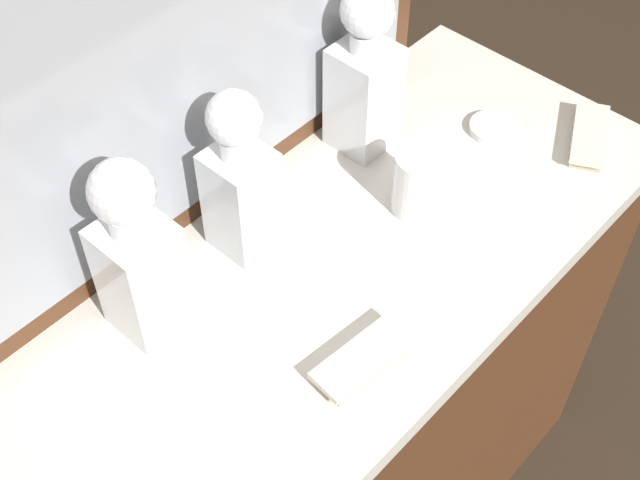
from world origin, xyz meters
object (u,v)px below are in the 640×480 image
object	(u,v)px
crystal_decanter_left	(364,84)
silver_brush_far_right	(589,137)
crystal_tumbler_center	(419,184)
crystal_decanter_center	(241,187)
silver_brush_center	(363,360)
crystal_decanter_rear	(139,264)
porcelain_dish	(492,128)

from	to	relation	value
crystal_decanter_left	silver_brush_far_right	world-z (taller)	crystal_decanter_left
crystal_tumbler_center	crystal_decanter_left	bearing A→B (deg)	70.68
crystal_decanter_left	silver_brush_far_right	bearing A→B (deg)	-48.56
crystal_decanter_left	crystal_decanter_center	bearing A→B (deg)	-176.97
crystal_decanter_left	silver_brush_center	xyz separation A→B (m)	(-0.31, -0.27, -0.10)
crystal_tumbler_center	silver_brush_center	world-z (taller)	crystal_tumbler_center
crystal_decanter_rear	crystal_tumbler_center	size ratio (longest dim) A/B	2.74
crystal_decanter_left	crystal_tumbler_center	world-z (taller)	crystal_decanter_left
crystal_decanter_rear	crystal_decanter_center	distance (m)	0.18
crystal_decanter_center	silver_brush_far_right	bearing A→B (deg)	-26.57
silver_brush_far_right	crystal_decanter_rear	bearing A→B (deg)	160.27
crystal_decanter_rear	crystal_decanter_center	size ratio (longest dim) A/B	1.06
silver_brush_center	silver_brush_far_right	size ratio (longest dim) A/B	0.96
crystal_decanter_rear	crystal_tumbler_center	xyz separation A→B (m)	(0.39, -0.13, -0.06)
crystal_decanter_left	crystal_decanter_center	size ratio (longest dim) A/B	1.06
crystal_decanter_left	crystal_decanter_center	world-z (taller)	crystal_decanter_left
crystal_decanter_rear	crystal_decanter_center	bearing A→B (deg)	2.23
silver_brush_far_right	porcelain_dish	distance (m)	0.15
crystal_decanter_center	silver_brush_center	distance (m)	0.28
crystal_decanter_center	crystal_tumbler_center	xyz separation A→B (m)	(0.21, -0.14, -0.06)
crystal_decanter_left	crystal_tumbler_center	size ratio (longest dim) A/B	2.75
crystal_decanter_rear	porcelain_dish	xyz separation A→B (m)	(0.60, -0.12, -0.10)
silver_brush_center	crystal_decanter_left	bearing A→B (deg)	40.86
silver_brush_center	crystal_tumbler_center	bearing A→B (deg)	24.62
crystal_decanter_left	crystal_decanter_rear	xyz separation A→B (m)	(-0.44, -0.02, -0.00)
porcelain_dish	silver_brush_center	bearing A→B (deg)	-163.99
porcelain_dish	crystal_decanter_left	bearing A→B (deg)	138.87
crystal_tumbler_center	silver_brush_center	xyz separation A→B (m)	(-0.26, -0.12, -0.03)
silver_brush_center	porcelain_dish	distance (m)	0.49
crystal_decanter_center	porcelain_dish	bearing A→B (deg)	-16.17
silver_brush_far_right	porcelain_dish	world-z (taller)	silver_brush_far_right
silver_brush_center	crystal_decanter_rear	bearing A→B (deg)	117.36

